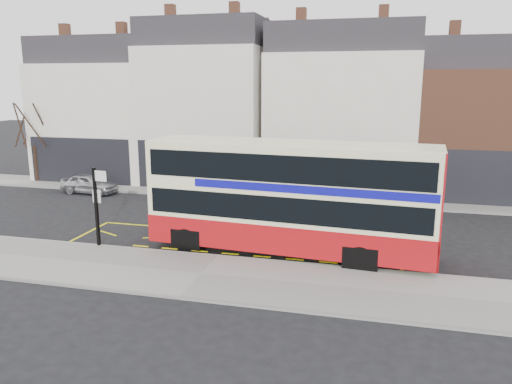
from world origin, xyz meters
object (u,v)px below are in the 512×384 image
(double_decker_bus, at_px, (291,197))
(car_silver, at_px, (89,184))
(street_tree_left, at_px, (31,113))
(car_white, at_px, (387,200))
(street_tree_right, at_px, (363,139))
(bus_stop_post, at_px, (97,200))
(car_grey, at_px, (214,187))

(double_decker_bus, distance_m, car_silver, 16.40)
(double_decker_bus, bearing_deg, street_tree_left, 157.15)
(car_white, distance_m, street_tree_right, 4.79)
(street_tree_left, height_order, street_tree_right, street_tree_left)
(car_white, relative_size, street_tree_right, 0.86)
(car_silver, bearing_deg, bus_stop_post, -140.40)
(car_grey, height_order, street_tree_left, street_tree_left)
(double_decker_bus, height_order, car_white, double_decker_bus)
(double_decker_bus, bearing_deg, street_tree_right, 82.92)
(car_grey, relative_size, street_tree_right, 0.81)
(street_tree_left, bearing_deg, car_grey, -5.64)
(double_decker_bus, relative_size, car_grey, 2.77)
(car_white, bearing_deg, car_grey, 101.59)
(car_silver, relative_size, street_tree_left, 0.52)
(street_tree_right, bearing_deg, car_silver, -168.59)
(double_decker_bus, bearing_deg, car_silver, 155.02)
(double_decker_bus, xyz_separation_m, bus_stop_post, (-7.82, -1.30, -0.28))
(double_decker_bus, height_order, car_silver, double_decker_bus)
(double_decker_bus, bearing_deg, car_white, 68.40)
(car_grey, bearing_deg, car_white, -113.54)
(double_decker_bus, bearing_deg, car_grey, 129.87)
(car_white, bearing_deg, street_tree_right, 40.11)
(car_grey, bearing_deg, double_decker_bus, -162.61)
(street_tree_left, xyz_separation_m, street_tree_right, (21.87, 1.25, -1.30))
(car_white, xyz_separation_m, street_tree_right, (-1.50, 3.54, 2.86))
(car_silver, relative_size, car_white, 0.82)
(bus_stop_post, bearing_deg, double_decker_bus, 15.55)
(car_silver, distance_m, street_tree_right, 17.09)
(double_decker_bus, height_order, bus_stop_post, double_decker_bus)
(car_silver, height_order, street_tree_right, street_tree_right)
(bus_stop_post, bearing_deg, car_grey, 87.20)
(bus_stop_post, height_order, car_silver, bus_stop_post)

